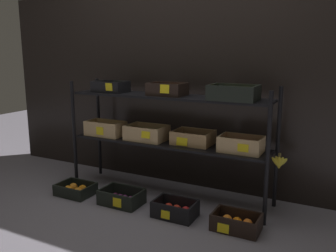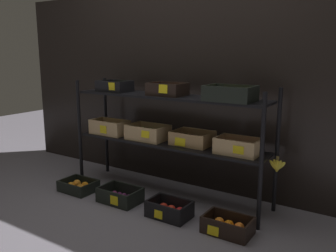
{
  "view_description": "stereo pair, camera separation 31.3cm",
  "coord_description": "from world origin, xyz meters",
  "px_view_note": "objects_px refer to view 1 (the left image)",
  "views": [
    {
      "loc": [
        1.41,
        -2.73,
        1.27
      ],
      "look_at": [
        0.0,
        0.0,
        0.64
      ],
      "focal_mm": 38.41,
      "sensor_mm": 36.0,
      "label": 1
    },
    {
      "loc": [
        1.68,
        -2.57,
        1.27
      ],
      "look_at": [
        0.0,
        0.0,
        0.64
      ],
      "focal_mm": 38.41,
      "sensor_mm": 36.0,
      "label": 2
    }
  ],
  "objects_px": {
    "crate_ground_apple_red": "(175,210)",
    "display_rack": "(169,122)",
    "crate_ground_orange": "(76,190)",
    "crate_ground_right_orange": "(236,224)",
    "crate_ground_plum": "(122,199)"
  },
  "relations": [
    {
      "from": "crate_ground_apple_red",
      "to": "display_rack",
      "type": "bearing_deg",
      "value": 123.22
    },
    {
      "from": "display_rack",
      "to": "crate_ground_orange",
      "type": "bearing_deg",
      "value": -153.82
    },
    {
      "from": "display_rack",
      "to": "crate_ground_right_orange",
      "type": "height_order",
      "value": "display_rack"
    },
    {
      "from": "crate_ground_orange",
      "to": "crate_ground_apple_red",
      "type": "bearing_deg",
      "value": 0.81
    },
    {
      "from": "crate_ground_apple_red",
      "to": "crate_ground_right_orange",
      "type": "distance_m",
      "value": 0.49
    },
    {
      "from": "crate_ground_apple_red",
      "to": "crate_ground_orange",
      "type": "bearing_deg",
      "value": -179.19
    },
    {
      "from": "crate_ground_orange",
      "to": "crate_ground_right_orange",
      "type": "bearing_deg",
      "value": 0.9
    },
    {
      "from": "display_rack",
      "to": "crate_ground_right_orange",
      "type": "distance_m",
      "value": 1.02
    },
    {
      "from": "display_rack",
      "to": "crate_ground_orange",
      "type": "height_order",
      "value": "display_rack"
    },
    {
      "from": "crate_ground_plum",
      "to": "crate_ground_apple_red",
      "type": "distance_m",
      "value": 0.51
    },
    {
      "from": "crate_ground_apple_red",
      "to": "crate_ground_right_orange",
      "type": "xyz_separation_m",
      "value": [
        0.49,
        0.01,
        -0.0
      ]
    },
    {
      "from": "display_rack",
      "to": "crate_ground_plum",
      "type": "relative_size",
      "value": 5.49
    },
    {
      "from": "crate_ground_plum",
      "to": "crate_ground_right_orange",
      "type": "height_order",
      "value": "crate_ground_plum"
    },
    {
      "from": "crate_ground_orange",
      "to": "crate_ground_plum",
      "type": "distance_m",
      "value": 0.49
    },
    {
      "from": "crate_ground_orange",
      "to": "crate_ground_apple_red",
      "type": "height_order",
      "value": "crate_ground_apple_red"
    }
  ]
}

